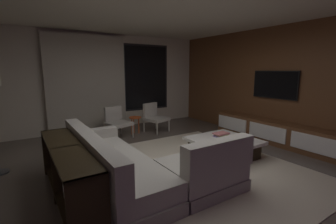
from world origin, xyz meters
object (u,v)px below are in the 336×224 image
(book_stack_on_coffee_table, at_px, (221,135))
(media_console, at_px, (274,133))
(accent_chair_near_window, at_px, (154,116))
(accent_chair_by_curtain, at_px, (117,120))
(console_table_behind_couch, at_px, (68,171))
(sectional_couch, at_px, (137,167))
(side_stool, at_px, (135,120))
(mounted_tv, at_px, (275,85))
(coffee_table, at_px, (224,148))

(book_stack_on_coffee_table, distance_m, media_console, 1.56)
(accent_chair_near_window, bearing_deg, book_stack_on_coffee_table, -83.44)
(accent_chair_near_window, height_order, accent_chair_by_curtain, same)
(book_stack_on_coffee_table, height_order, console_table_behind_couch, console_table_behind_couch)
(sectional_couch, relative_size, book_stack_on_coffee_table, 8.45)
(side_stool, relative_size, media_console, 0.15)
(accent_chair_near_window, relative_size, media_console, 0.25)
(accent_chair_near_window, relative_size, mounted_tv, 0.69)
(accent_chair_near_window, bearing_deg, sectional_couch, -124.20)
(sectional_couch, bearing_deg, side_stool, 65.46)
(accent_chair_by_curtain, height_order, side_stool, accent_chair_by_curtain)
(mounted_tv, bearing_deg, accent_chair_by_curtain, 143.29)
(side_stool, bearing_deg, book_stack_on_coffee_table, -70.55)
(coffee_table, xyz_separation_m, console_table_behind_couch, (-2.87, -0.02, 0.22))
(media_console, height_order, console_table_behind_couch, console_table_behind_couch)
(mounted_tv, bearing_deg, side_stool, 137.83)
(mounted_tv, bearing_deg, console_table_behind_couch, -177.46)
(book_stack_on_coffee_table, distance_m, accent_chair_by_curtain, 2.67)
(book_stack_on_coffee_table, relative_size, side_stool, 0.64)
(side_stool, bearing_deg, accent_chair_by_curtain, -177.41)
(book_stack_on_coffee_table, relative_size, mounted_tv, 0.26)
(coffee_table, xyz_separation_m, accent_chair_by_curtain, (-1.26, 2.47, 0.25))
(accent_chair_near_window, relative_size, side_stool, 1.70)
(coffee_table, relative_size, console_table_behind_couch, 0.55)
(book_stack_on_coffee_table, xyz_separation_m, media_console, (1.55, -0.18, -0.15))
(accent_chair_by_curtain, height_order, media_console, accent_chair_by_curtain)
(accent_chair_by_curtain, bearing_deg, coffee_table, -62.99)
(coffee_table, height_order, mounted_tv, mounted_tv)
(book_stack_on_coffee_table, height_order, side_stool, side_stool)
(coffee_table, relative_size, accent_chair_near_window, 1.49)
(coffee_table, bearing_deg, media_console, -0.53)
(accent_chair_by_curtain, bearing_deg, console_table_behind_couch, -122.77)
(book_stack_on_coffee_table, relative_size, media_console, 0.10)
(accent_chair_by_curtain, bearing_deg, accent_chair_near_window, -1.14)
(sectional_couch, bearing_deg, accent_chair_near_window, 55.80)
(accent_chair_by_curtain, bearing_deg, side_stool, 2.59)
(sectional_couch, bearing_deg, console_table_behind_couch, 171.78)
(coffee_table, bearing_deg, side_stool, 106.59)
(book_stack_on_coffee_table, bearing_deg, sectional_couch, -171.12)
(accent_chair_by_curtain, relative_size, mounted_tv, 0.69)
(book_stack_on_coffee_table, distance_m, side_stool, 2.47)
(book_stack_on_coffee_table, height_order, accent_chair_by_curtain, accent_chair_by_curtain)
(mounted_tv, bearing_deg, book_stack_on_coffee_table, -179.28)
(accent_chair_near_window, distance_m, side_stool, 0.57)
(accent_chair_near_window, distance_m, media_console, 3.06)
(console_table_behind_couch, bearing_deg, side_stool, 49.87)
(accent_chair_near_window, xyz_separation_m, console_table_behind_couch, (-2.68, -2.47, -0.03))
(book_stack_on_coffee_table, distance_m, mounted_tv, 1.97)
(console_table_behind_couch, bearing_deg, book_stack_on_coffee_table, 3.61)
(sectional_couch, relative_size, media_console, 0.81)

